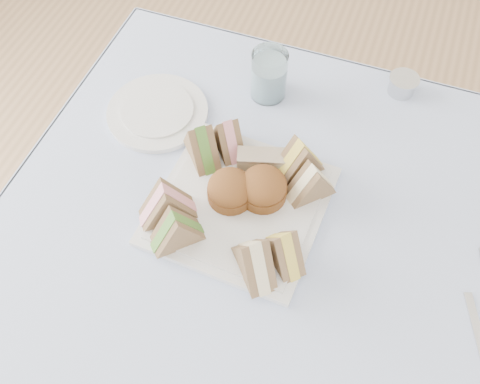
% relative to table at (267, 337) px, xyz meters
% --- Properties ---
extents(floor, '(4.00, 4.00, 0.00)m').
position_rel_table_xyz_m(floor, '(0.00, 0.00, -0.37)').
color(floor, '#9E7751').
rests_on(floor, ground).
extents(table, '(0.90, 0.90, 0.74)m').
position_rel_table_xyz_m(table, '(0.00, 0.00, 0.00)').
color(table, brown).
rests_on(table, floor).
extents(tablecloth, '(1.02, 1.02, 0.01)m').
position_rel_table_xyz_m(tablecloth, '(0.00, 0.00, 0.37)').
color(tablecloth, silver).
rests_on(tablecloth, table).
extents(serving_plate, '(0.30, 0.30, 0.01)m').
position_rel_table_xyz_m(serving_plate, '(-0.10, 0.08, 0.38)').
color(serving_plate, silver).
rests_on(serving_plate, tablecloth).
extents(sandwich_fl_a, '(0.11, 0.10, 0.09)m').
position_rel_table_xyz_m(sandwich_fl_a, '(-0.20, 0.02, 0.43)').
color(sandwich_fl_a, brown).
rests_on(sandwich_fl_a, serving_plate).
extents(sandwich_fl_b, '(0.09, 0.09, 0.08)m').
position_rel_table_xyz_m(sandwich_fl_b, '(-0.17, -0.02, 0.43)').
color(sandwich_fl_b, brown).
rests_on(sandwich_fl_b, serving_plate).
extents(sandwich_fr_a, '(0.09, 0.09, 0.08)m').
position_rel_table_xyz_m(sandwich_fr_a, '(0.01, 0.01, 0.43)').
color(sandwich_fr_a, brown).
rests_on(sandwich_fr_a, serving_plate).
extents(sandwich_fr_b, '(0.10, 0.10, 0.09)m').
position_rel_table_xyz_m(sandwich_fr_b, '(-0.03, -0.02, 0.43)').
color(sandwich_fr_b, brown).
rests_on(sandwich_fr_b, serving_plate).
extents(sandwich_bl_a, '(0.10, 0.10, 0.08)m').
position_rel_table_xyz_m(sandwich_bl_a, '(-0.20, 0.16, 0.43)').
color(sandwich_bl_a, brown).
rests_on(sandwich_bl_a, serving_plate).
extents(sandwich_bl_b, '(0.09, 0.09, 0.08)m').
position_rel_table_xyz_m(sandwich_bl_b, '(-0.16, 0.19, 0.43)').
color(sandwich_bl_b, brown).
rests_on(sandwich_bl_b, serving_plate).
extents(sandwich_br_a, '(0.09, 0.09, 0.08)m').
position_rel_table_xyz_m(sandwich_br_a, '(0.01, 0.15, 0.43)').
color(sandwich_br_a, brown).
rests_on(sandwich_br_a, serving_plate).
extents(sandwich_br_b, '(0.10, 0.10, 0.09)m').
position_rel_table_xyz_m(sandwich_br_b, '(-0.02, 0.19, 0.43)').
color(sandwich_br_b, brown).
rests_on(sandwich_br_b, serving_plate).
extents(scone_left, '(0.09, 0.09, 0.05)m').
position_rel_table_xyz_m(scone_left, '(-0.12, 0.09, 0.42)').
color(scone_left, brown).
rests_on(scone_left, serving_plate).
extents(scone_right, '(0.10, 0.10, 0.06)m').
position_rel_table_xyz_m(scone_right, '(-0.06, 0.11, 0.42)').
color(scone_right, brown).
rests_on(scone_right, serving_plate).
extents(pastry_slice, '(0.09, 0.06, 0.04)m').
position_rel_table_xyz_m(pastry_slice, '(-0.09, 0.17, 0.41)').
color(pastry_slice, beige).
rests_on(pastry_slice, serving_plate).
extents(side_plate, '(0.21, 0.21, 0.01)m').
position_rel_table_xyz_m(side_plate, '(-0.32, 0.23, 0.38)').
color(side_plate, silver).
rests_on(side_plate, tablecloth).
extents(water_glass, '(0.08, 0.08, 0.10)m').
position_rel_table_xyz_m(water_glass, '(-0.14, 0.36, 0.43)').
color(water_glass, white).
rests_on(water_glass, tablecloth).
extents(tea_strainer, '(0.06, 0.06, 0.03)m').
position_rel_table_xyz_m(tea_strainer, '(0.12, 0.46, 0.39)').
color(tea_strainer, '#BCBCBC').
rests_on(tea_strainer, tablecloth).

